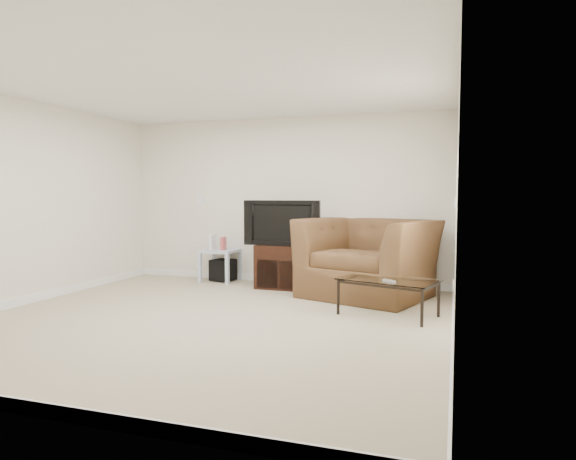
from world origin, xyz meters
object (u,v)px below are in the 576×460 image
(side_table, at_px, (221,265))
(coffee_table, at_px, (388,298))
(subwoofer, at_px, (223,270))
(recliner, at_px, (368,244))
(tv_stand, at_px, (285,266))
(television, at_px, (284,223))

(side_table, height_order, coffee_table, side_table)
(subwoofer, distance_m, recliner, 2.44)
(subwoofer, xyz_separation_m, recliner, (2.33, -0.49, 0.51))
(tv_stand, xyz_separation_m, coffee_table, (1.63, -1.26, -0.11))
(recliner, bearing_deg, tv_stand, -172.42)
(side_table, bearing_deg, subwoofer, 31.84)
(recliner, bearing_deg, subwoofer, -173.40)
(coffee_table, bearing_deg, television, 143.12)
(tv_stand, relative_size, recliner, 0.48)
(television, relative_size, coffee_table, 0.99)
(tv_stand, bearing_deg, subwoofer, 168.32)
(subwoofer, xyz_separation_m, coffee_table, (2.72, -1.50, 0.03))
(television, relative_size, side_table, 2.00)
(television, bearing_deg, subwoofer, 163.34)
(television, distance_m, subwoofer, 1.36)
(television, xyz_separation_m, subwoofer, (-1.09, 0.28, -0.77))
(television, bearing_deg, tv_stand, 86.58)
(tv_stand, distance_m, subwoofer, 1.13)
(tv_stand, distance_m, recliner, 1.32)
(side_table, bearing_deg, coffee_table, -28.34)
(television, relative_size, recliner, 0.65)
(television, bearing_deg, recliner, -11.62)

